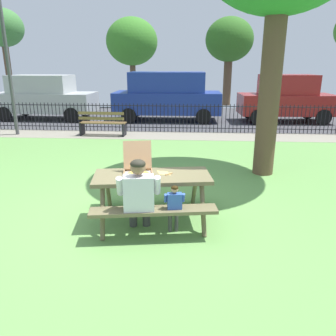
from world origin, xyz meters
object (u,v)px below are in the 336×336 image
(pizza_slice_on_table, at_px, (165,173))
(park_bench_center, at_px, (103,124))
(far_tree_left, at_px, (3,29))
(far_tree_midleft, at_px, (132,42))
(parked_car_far_left, at_px, (44,97))
(far_tree_center, at_px, (229,41))
(adult_at_table, at_px, (139,194))
(lamp_post_walkway, at_px, (6,51))
(child_at_table, at_px, (174,205))
(parked_car_left, at_px, (167,95))
(picnic_table_foreground, at_px, (152,185))
(pizza_box_open, at_px, (138,168))
(parked_car_center, at_px, (286,98))

(pizza_slice_on_table, height_order, park_bench_center, park_bench_center)
(far_tree_left, bearing_deg, far_tree_midleft, 0.00)
(parked_car_far_left, height_order, far_tree_left, far_tree_left)
(park_bench_center, xyz_separation_m, far_tree_center, (5.16, 9.32, 3.25))
(adult_at_table, xyz_separation_m, park_bench_center, (-2.38, 6.99, -0.24))
(parked_car_far_left, bearing_deg, lamp_post_walkway, -83.10)
(pizza_slice_on_table, relative_size, child_at_table, 0.34)
(parked_car_left, bearing_deg, picnic_table_foreground, -87.15)
(pizza_box_open, distance_m, parked_car_left, 9.85)
(parked_car_far_left, bearing_deg, pizza_slice_on_table, -57.56)
(picnic_table_foreground, distance_m, pizza_box_open, 0.35)
(pizza_slice_on_table, bearing_deg, far_tree_left, 124.99)
(picnic_table_foreground, relative_size, far_tree_midleft, 0.40)
(pizza_box_open, distance_m, child_at_table, 0.87)
(child_at_table, bearing_deg, parked_car_left, 94.76)
(picnic_table_foreground, height_order, parked_car_center, parked_car_center)
(child_at_table, distance_m, parked_car_far_left, 12.18)
(pizza_box_open, xyz_separation_m, adult_at_table, (0.10, -0.55, -0.20))
(parked_car_center, relative_size, far_tree_center, 0.80)
(park_bench_center, distance_m, parked_car_far_left, 4.94)
(picnic_table_foreground, height_order, adult_at_table, adult_at_table)
(lamp_post_walkway, relative_size, parked_car_center, 1.19)
(adult_at_table, height_order, far_tree_left, far_tree_left)
(pizza_box_open, xyz_separation_m, pizza_slice_on_table, (0.41, 0.07, -0.08))
(adult_at_table, bearing_deg, lamp_post_walkway, 128.25)
(pizza_slice_on_table, xyz_separation_m, parked_car_center, (4.41, 9.77, 0.23))
(park_bench_center, distance_m, far_tree_left, 13.09)
(park_bench_center, bearing_deg, pizza_slice_on_table, -67.06)
(pizza_box_open, height_order, pizza_slice_on_table, pizza_box_open)
(parked_car_center, bearing_deg, parked_car_left, -180.00)
(adult_at_table, relative_size, lamp_post_walkway, 0.25)
(parked_car_far_left, bearing_deg, parked_car_left, -0.01)
(far_tree_left, bearing_deg, park_bench_center, -48.37)
(adult_at_table, height_order, child_at_table, adult_at_table)
(parked_car_far_left, bearing_deg, parked_car_center, -0.00)
(park_bench_center, bearing_deg, lamp_post_walkway, -179.43)
(adult_at_table, distance_m, parked_car_left, 10.41)
(parked_car_center, distance_m, far_tree_midleft, 9.99)
(picnic_table_foreground, relative_size, adult_at_table, 1.68)
(far_tree_left, xyz_separation_m, far_tree_center, (13.45, 0.00, -0.71))
(child_at_table, distance_m, far_tree_center, 16.73)
(pizza_box_open, xyz_separation_m, park_bench_center, (-2.28, 6.43, -0.45))
(park_bench_center, height_order, parked_car_left, parked_car_left)
(lamp_post_walkway, xyz_separation_m, parked_car_far_left, (-0.42, 3.44, -1.82))
(pizza_box_open, bearing_deg, park_bench_center, 109.54)
(parked_car_left, bearing_deg, parked_car_far_left, 179.99)
(adult_at_table, distance_m, parked_car_center, 11.42)
(picnic_table_foreground, height_order, lamp_post_walkway, lamp_post_walkway)
(pizza_slice_on_table, bearing_deg, park_bench_center, 112.94)
(park_bench_center, distance_m, lamp_post_walkway, 3.93)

